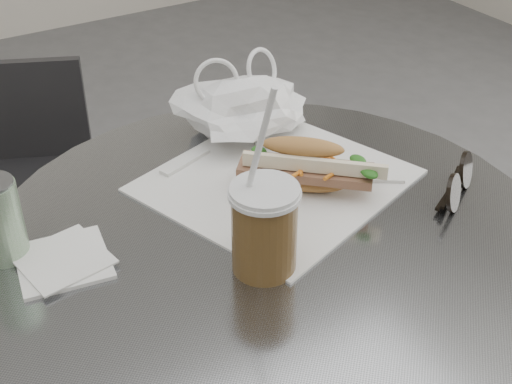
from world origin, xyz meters
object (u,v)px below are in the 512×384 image
banh_mi (304,166)px  chair_far (36,229)px  iced_coffee (264,227)px  sunglasses (457,184)px  cafe_table (269,376)px

banh_mi → chair_far: bearing=150.9°
chair_far → banh_mi: (0.24, -0.72, 0.48)m
iced_coffee → sunglasses: 0.32m
cafe_table → iced_coffee: (-0.04, -0.05, 0.33)m
sunglasses → banh_mi: bearing=113.5°
cafe_table → chair_far: size_ratio=1.14×
cafe_table → sunglasses: bearing=-13.1°
iced_coffee → sunglasses: size_ratio=2.20×
cafe_table → chair_far: (-0.15, 0.79, -0.17)m
cafe_table → banh_mi: size_ratio=3.33×
banh_mi → sunglasses: (0.17, -0.13, -0.02)m
iced_coffee → chair_far: bearing=97.1°
cafe_table → iced_coffee: size_ratio=3.03×
cafe_table → chair_far: bearing=100.7°
chair_far → iced_coffee: (0.10, -0.84, 0.50)m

